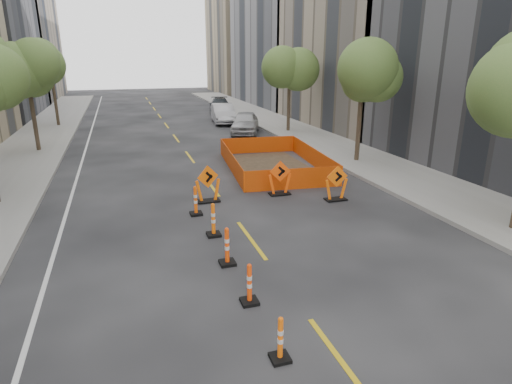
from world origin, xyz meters
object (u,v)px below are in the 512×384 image
object	(u,v)px
channelizer_3	(249,284)
parked_car_mid	(223,113)
chevron_sign_left	(208,184)
channelizer_2	(280,339)
chevron_sign_right	(336,183)
channelizer_5	(213,220)
parked_car_far	(220,106)
chevron_sign_center	(280,178)
parked_car_near	(245,123)
channelizer_4	(227,246)
channelizer_6	(196,200)

from	to	relation	value
channelizer_3	parked_car_mid	world-z (taller)	parked_car_mid
chevron_sign_left	channelizer_2	bearing A→B (deg)	-109.46
chevron_sign_left	chevron_sign_right	size ratio (longest dim) A/B	1.05
channelizer_5	parked_car_far	distance (m)	30.78
channelizer_2	chevron_sign_center	size ratio (longest dim) A/B	0.65
parked_car_near	channelizer_5	bearing A→B (deg)	-88.51
channelizer_5	chevron_sign_left	xyz separation A→B (m)	(0.50, 3.33, 0.19)
chevron_sign_left	chevron_sign_center	distance (m)	3.01
channelizer_4	chevron_sign_left	bearing A→B (deg)	84.06
chevron_sign_left	parked_car_far	distance (m)	27.42
channelizer_4	channelizer_5	xyz separation A→B (m)	(0.06, 2.05, 0.00)
channelizer_6	parked_car_near	distance (m)	17.09
channelizer_5	channelizer_4	bearing A→B (deg)	-91.54
channelizer_6	chevron_sign_right	xyz separation A→B (m)	(5.61, -0.06, 0.16)
channelizer_3	parked_car_near	world-z (taller)	parked_car_near
channelizer_5	parked_car_near	world-z (taller)	parked_car_near
chevron_sign_right	channelizer_4	bearing A→B (deg)	-138.61
parked_car_mid	channelizer_5	bearing A→B (deg)	-97.62
channelizer_3	chevron_sign_right	distance (m)	8.17
channelizer_2	parked_car_mid	bearing A→B (deg)	78.69
chevron_sign_right	parked_car_far	world-z (taller)	same
channelizer_5	parked_car_mid	bearing A→B (deg)	75.90
parked_car_mid	channelizer_3	bearing A→B (deg)	-95.63
channelizer_2	chevron_sign_left	size ratio (longest dim) A/B	0.63
channelizer_2	channelizer_6	distance (m)	8.21
chevron_sign_right	channelizer_2	bearing A→B (deg)	-118.88
channelizer_4	chevron_sign_center	world-z (taller)	chevron_sign_center
parked_car_mid	chevron_sign_left	bearing A→B (deg)	-98.51
parked_car_near	parked_car_mid	world-z (taller)	parked_car_mid
channelizer_2	chevron_sign_left	bearing A→B (deg)	86.72
channelizer_2	channelizer_5	bearing A→B (deg)	89.64
chevron_sign_right	parked_car_far	bearing A→B (deg)	91.38
channelizer_4	chevron_sign_left	size ratio (longest dim) A/B	0.74
channelizer_6	chevron_sign_right	bearing A→B (deg)	-0.61
channelizer_2	chevron_sign_right	bearing A→B (deg)	56.26
chevron_sign_right	channelizer_3	bearing A→B (deg)	-126.85
parked_car_near	parked_car_far	bearing A→B (deg)	106.63
channelizer_2	chevron_sign_center	distance (m)	10.14
chevron_sign_left	channelizer_5	bearing A→B (deg)	-114.80
parked_car_mid	parked_car_far	bearing A→B (deg)	85.82
channelizer_4	channelizer_6	distance (m)	4.11
channelizer_5	parked_car_mid	distance (m)	23.97
channelizer_6	parked_car_far	world-z (taller)	parked_car_far
channelizer_3	parked_car_far	size ratio (longest dim) A/B	0.21
channelizer_4	channelizer_6	size ratio (longest dim) A/B	1.00
chevron_sign_left	parked_car_near	xyz separation A→B (m)	(5.73, 14.55, 0.04)
chevron_sign_center	parked_car_near	world-z (taller)	parked_car_near
chevron_sign_center	parked_car_near	xyz separation A→B (m)	(2.72, 14.54, 0.06)
chevron_sign_right	parked_car_mid	world-z (taller)	parked_car_mid
parked_car_near	parked_car_mid	distance (m)	5.38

